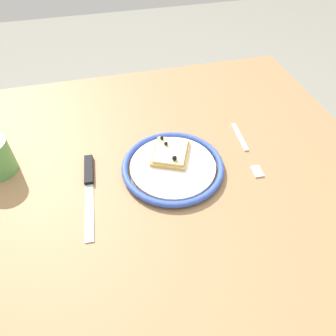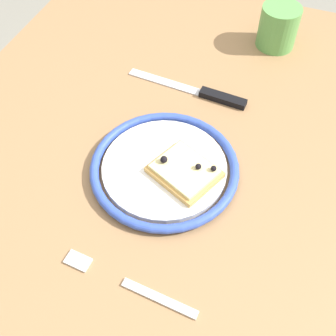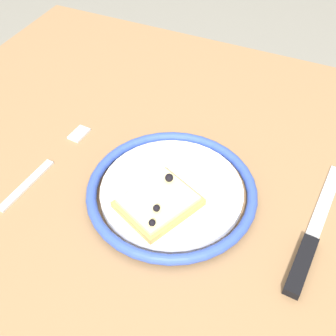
{
  "view_description": "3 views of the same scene",
  "coord_description": "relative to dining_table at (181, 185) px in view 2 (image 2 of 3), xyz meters",
  "views": [
    {
      "loc": [
        0.1,
        0.52,
        1.26
      ],
      "look_at": [
        -0.02,
        0.04,
        0.75
      ],
      "focal_mm": 33.66,
      "sensor_mm": 36.0,
      "label": 1
    },
    {
      "loc": [
        -0.43,
        -0.14,
        1.27
      ],
      "look_at": [
        -0.03,
        0.01,
        0.72
      ],
      "focal_mm": 45.51,
      "sensor_mm": 36.0,
      "label": 2
    },
    {
      "loc": [
        0.13,
        -0.35,
        1.19
      ],
      "look_at": [
        -0.05,
        0.05,
        0.73
      ],
      "focal_mm": 46.29,
      "sensor_mm": 36.0,
      "label": 3
    }
  ],
  "objects": [
    {
      "name": "plate",
      "position": [
        -0.03,
        0.02,
        0.09
      ],
      "size": [
        0.24,
        0.24,
        0.02
      ],
      "color": "white",
      "rests_on": "dining_table"
    },
    {
      "name": "pizza_slice_near",
      "position": [
        -0.04,
        -0.02,
        0.1
      ],
      "size": [
        0.12,
        0.12,
        0.03
      ],
      "color": "tan",
      "rests_on": "plate"
    },
    {
      "name": "dining_table",
      "position": [
        0.0,
        0.0,
        0.0
      ],
      "size": [
        1.06,
        0.91,
        0.71
      ],
      "color": "#936D47",
      "rests_on": "ground_plane"
    },
    {
      "name": "ground_plane",
      "position": [
        0.0,
        0.0,
        -0.64
      ],
      "size": [
        6.0,
        6.0,
        0.0
      ],
      "primitive_type": "plane",
      "color": "gray"
    },
    {
      "name": "knife",
      "position": [
        0.16,
        0.01,
        0.08
      ],
      "size": [
        0.04,
        0.24,
        0.01
      ],
      "color": "silver",
      "rests_on": "dining_table"
    },
    {
      "name": "fork",
      "position": [
        -0.23,
        -0.0,
        0.08
      ],
      "size": [
        0.03,
        0.2,
        0.0
      ],
      "color": "silver",
      "rests_on": "dining_table"
    },
    {
      "name": "cup",
      "position": [
        0.36,
        -0.08,
        0.12
      ],
      "size": [
        0.08,
        0.08,
        0.09
      ],
      "primitive_type": "cylinder",
      "color": "#599E4C",
      "rests_on": "dining_table"
    }
  ]
}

